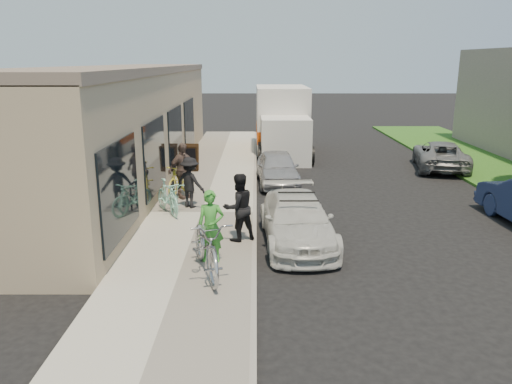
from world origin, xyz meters
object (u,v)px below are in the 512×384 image
object	(u,v)px
sedan_white	(297,220)
tandem_bike	(207,245)
bystander_a	(190,182)
moving_truck	(282,124)
bike_rack	(173,193)
far_car_gray	(440,155)
cruiser_bike_a	(168,197)
man_standing	(239,207)
woman_rider	(211,226)
sandwich_board	(190,158)
sedan_silver	(278,168)
cruiser_bike_b	(174,195)
cruiser_bike_c	(179,179)
bystander_b	(183,171)

from	to	relation	value
sedan_white	tandem_bike	bearing A→B (deg)	-136.22
tandem_bike	bystander_a	world-z (taller)	bystander_a
moving_truck	bystander_a	distance (m)	10.46
bike_rack	far_car_gray	bearing A→B (deg)	31.80
tandem_bike	cruiser_bike_a	world-z (taller)	tandem_bike
bike_rack	far_car_gray	size ratio (longest dim) A/B	0.19
bike_rack	man_standing	bearing A→B (deg)	-52.82
moving_truck	cruiser_bike_a	world-z (taller)	moving_truck
bike_rack	woman_rider	xyz separation A→B (m)	(1.48, -4.02, 0.31)
sandwich_board	sedan_silver	world-z (taller)	sedan_silver
bike_rack	cruiser_bike_b	size ratio (longest dim) A/B	0.51
sandwich_board	woman_rider	distance (m)	9.34
sedan_white	moving_truck	size ratio (longest dim) A/B	0.64
woman_rider	far_car_gray	bearing A→B (deg)	52.17
far_car_gray	bystander_a	bearing A→B (deg)	44.70
man_standing	cruiser_bike_a	size ratio (longest dim) A/B	1.03
tandem_bike	woman_rider	xyz separation A→B (m)	(0.03, 0.64, 0.18)
sandwich_board	man_standing	world-z (taller)	man_standing
sedan_white	sedan_silver	xyz separation A→B (m)	(-0.23, 6.11, 0.02)
sedan_white	woman_rider	size ratio (longest dim) A/B	2.61
moving_truck	sedan_white	bearing A→B (deg)	-91.65
tandem_bike	cruiser_bike_b	size ratio (longest dim) A/B	1.49
sandwich_board	sedan_white	xyz separation A→B (m)	(3.64, -7.65, -0.10)
moving_truck	cruiser_bike_c	xyz separation A→B (m)	(-3.77, -8.55, -0.73)
moving_truck	bystander_a	bearing A→B (deg)	-108.52
bystander_b	sedan_silver	bearing A→B (deg)	-4.07
cruiser_bike_c	sedan_silver	bearing A→B (deg)	46.08
sedan_white	cruiser_bike_b	xyz separation A→B (m)	(-3.46, 2.44, -0.03)
sedan_white	cruiser_bike_a	world-z (taller)	sedan_white
moving_truck	bystander_b	distance (m)	9.59
cruiser_bike_c	cruiser_bike_a	bearing A→B (deg)	-77.24
sedan_white	sedan_silver	world-z (taller)	same
cruiser_bike_a	cruiser_bike_c	size ratio (longest dim) A/B	0.91
sandwich_board	bystander_a	size ratio (longest dim) A/B	0.69
far_car_gray	cruiser_bike_a	xyz separation A→B (m)	(-10.25, -6.80, 0.05)
moving_truck	cruiser_bike_c	distance (m)	9.37
sandwich_board	moving_truck	world-z (taller)	moving_truck
bystander_a	moving_truck	bearing A→B (deg)	-76.86
cruiser_bike_a	sedan_white	bearing A→B (deg)	-59.04
sandwich_board	bike_rack	bearing A→B (deg)	-87.23
cruiser_bike_c	bike_rack	bearing A→B (deg)	-74.70
sedan_silver	woman_rider	xyz separation A→B (m)	(-1.76, -7.65, 0.34)
woman_rider	man_standing	distance (m)	1.44
sandwich_board	cruiser_bike_c	size ratio (longest dim) A/B	0.60
bystander_b	moving_truck	bearing A→B (deg)	25.83
tandem_bike	bystander_a	bearing A→B (deg)	85.07
bike_rack	cruiser_bike_c	world-z (taller)	cruiser_bike_c
moving_truck	bystander_a	size ratio (longest dim) A/B	4.28
sandwich_board	cruiser_bike_a	world-z (taller)	sandwich_board
sedan_silver	bystander_a	world-z (taller)	bystander_a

